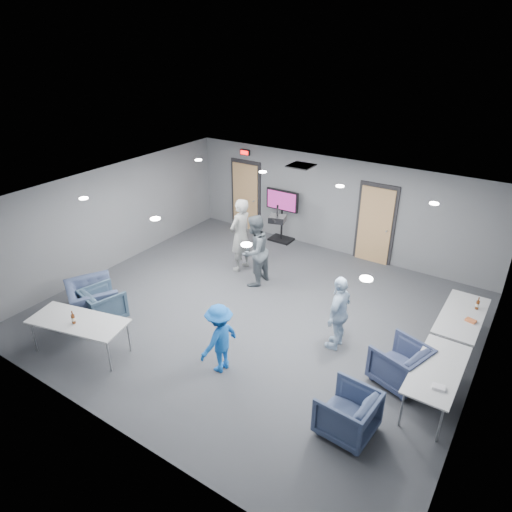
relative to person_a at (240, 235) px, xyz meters
The scene contains 28 objects.
floor 2.41m from the person_a, 45.88° to the right, with size 9.00×9.00×0.00m, color #323539.
ceiling 2.80m from the person_a, 45.88° to the right, with size 9.00×9.00×0.00m, color silver.
wall_back 2.89m from the person_a, 57.61° to the left, with size 9.00×0.02×2.70m, color slate.
wall_front 5.80m from the person_a, 74.63° to the right, with size 9.00×0.02×2.70m, color slate.
wall_left 3.38m from the person_a, 151.93° to the right, with size 0.02×8.00×2.70m, color slate.
wall_right 6.25m from the person_a, 14.69° to the right, with size 0.02×8.00×2.70m, color slate.
door_left 2.79m from the person_a, 121.71° to the left, with size 1.06×0.17×2.24m.
door_right 3.62m from the person_a, 40.95° to the left, with size 1.06×0.17×2.24m.
exit_sign 3.14m from the person_a, 121.93° to the left, with size 0.32×0.08×0.16m.
hvac_diffuser 2.34m from the person_a, 49.68° to the left, with size 0.60×0.60×0.03m, color black.
downlights 2.79m from the person_a, 45.88° to the right, with size 6.18×3.78×0.02m.
person_a is the anchor object (origin of this frame).
person_b 0.86m from the person_a, 31.55° to the right, with size 0.88×0.69×1.81m, color #4F585F.
person_c 3.88m from the person_a, 25.11° to the right, with size 0.93×0.39×1.58m, color silver.
person_d 4.03m from the person_a, 60.32° to the right, with size 0.90×0.52×1.39m, color blue.
chair_right_b 5.31m from the person_a, 22.30° to the right, with size 0.85×0.87×0.79m, color #343D5A.
chair_right_c 5.84m from the person_a, 38.19° to the right, with size 0.83×0.85×0.77m, color #394563.
chair_front_a 3.81m from the person_a, 107.70° to the right, with size 0.79×0.82×0.74m, color #374B5F.
chair_front_b 3.94m from the person_a, 112.89° to the right, with size 1.13×0.99×0.74m, color #3A4664.
table_right_a 5.55m from the person_a, ahead, with size 0.77×1.84×0.73m.
table_right_b 5.96m from the person_a, 21.54° to the right, with size 0.75×1.80×0.73m.
table_front_left 4.63m from the person_a, 97.52° to the right, with size 2.05×1.22×0.73m.
bottle_front 4.72m from the person_a, 97.12° to the right, with size 0.07×0.07×0.28m.
bottle_right 5.73m from the person_a, ahead, with size 0.07×0.07×0.27m.
snack_box 5.74m from the person_a, ahead, with size 0.19×0.13×0.04m, color #C76031.
wrapper 6.26m from the person_a, 25.18° to the right, with size 0.19×0.13×0.04m, color silver.
tv_stand 2.17m from the person_a, 90.81° to the left, with size 1.03×0.49×1.58m.
projector 2.93m from the person_a, 37.87° to the right, with size 0.38×0.35×0.35m.
Camera 1 is at (4.74, -7.19, 5.76)m, focal length 32.00 mm.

